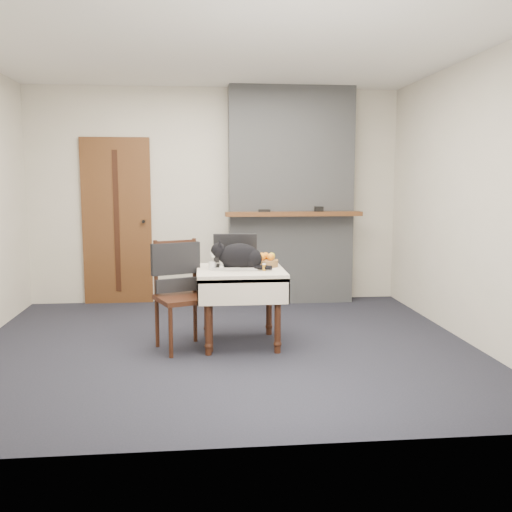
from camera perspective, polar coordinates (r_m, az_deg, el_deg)
The scene contains 12 objects.
ground at distance 5.26m, azimuth -3.14°, elevation -8.94°, with size 4.50×4.50×0.00m, color black.
room_shell at distance 5.51m, azimuth -3.51°, elevation 10.37°, with size 4.52×4.01×2.61m.
door at distance 7.09m, azimuth -13.73°, elevation 3.38°, with size 0.82×0.10×2.00m.
chimney at distance 6.98m, azimuth 3.48°, elevation 5.96°, with size 1.62×0.48×2.60m.
side_table at distance 5.17m, azimuth -1.58°, elevation -2.53°, with size 0.78×0.78×0.70m.
laptop at distance 5.25m, azimuth -2.10°, elevation -0.29°, with size 0.43×0.38×0.30m.
cat at distance 5.11m, azimuth -1.60°, elevation -0.06°, with size 0.55×0.26×0.27m.
cream_jar at distance 5.10m, azimuth -4.42°, elevation -0.99°, with size 0.06×0.06×0.07m, color silver.
pill_bottle at distance 5.03m, azimuth 0.80°, elevation -1.10°, with size 0.03×0.03×0.07m.
fruit_basket at distance 5.29m, azimuth 1.03°, elevation -0.50°, with size 0.22×0.22×0.13m.
desk_clutter at distance 5.23m, azimuth 0.12°, elevation -1.11°, with size 0.15×0.02×0.01m, color black.
chair at distance 5.13m, azimuth -7.72°, elevation -2.31°, with size 0.56×0.56×0.97m.
Camera 1 is at (-0.23, -5.03, 1.50)m, focal length 40.00 mm.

